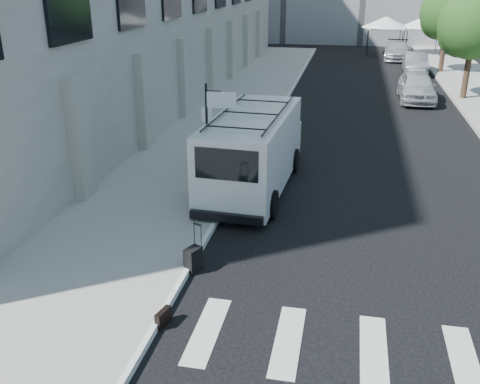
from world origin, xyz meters
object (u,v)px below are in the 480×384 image
at_px(parked_car_b, 415,63).
at_px(parked_car_c, 397,51).
at_px(suitcase, 193,259).
at_px(businessman, 234,190).
at_px(briefcase, 163,318).
at_px(cargo_van, 253,150).
at_px(parked_car_a, 417,87).

relative_size(parked_car_b, parked_car_c, 0.88).
height_order(suitcase, parked_car_c, parked_car_c).
bearing_deg(businessman, parked_car_b, -135.27).
xyz_separation_m(businessman, parked_car_b, (7.32, 26.53, -0.24)).
xyz_separation_m(briefcase, suitcase, (0.00, 2.15, 0.14)).
height_order(cargo_van, parked_car_a, cargo_van).
relative_size(briefcase, parked_car_b, 0.10).
height_order(suitcase, parked_car_a, parked_car_a).
bearing_deg(businessman, parked_car_c, -130.99).
relative_size(briefcase, suitcase, 0.38).
bearing_deg(briefcase, suitcase, 103.68).
bearing_deg(parked_car_a, suitcase, -108.94).
relative_size(parked_car_a, parked_car_c, 0.92).
relative_size(briefcase, parked_car_a, 0.10).
bearing_deg(parked_car_b, briefcase, -102.30).
height_order(suitcase, cargo_van, cargo_van).
xyz_separation_m(briefcase, parked_car_a, (6.90, 22.27, 0.62)).
xyz_separation_m(businessman, parked_car_c, (6.55, 33.21, -0.23)).
bearing_deg(briefcase, cargo_van, 100.66).
bearing_deg(parked_car_a, parked_car_b, 85.19).
distance_m(briefcase, parked_car_b, 32.45).
distance_m(suitcase, parked_car_a, 21.28).
bearing_deg(parked_car_b, suitcase, -103.26).
height_order(businessman, parked_car_a, businessman).
bearing_deg(parked_car_c, briefcase, -96.45).
distance_m(businessman, suitcase, 2.95).
height_order(briefcase, parked_car_a, parked_car_a).
relative_size(businessman, parked_car_c, 0.38).
distance_m(businessman, parked_car_a, 18.47).
distance_m(parked_car_b, parked_car_c, 6.73).
bearing_deg(parked_car_c, parked_car_a, -86.21).
xyz_separation_m(suitcase, parked_car_a, (6.90, 20.12, 0.48)).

